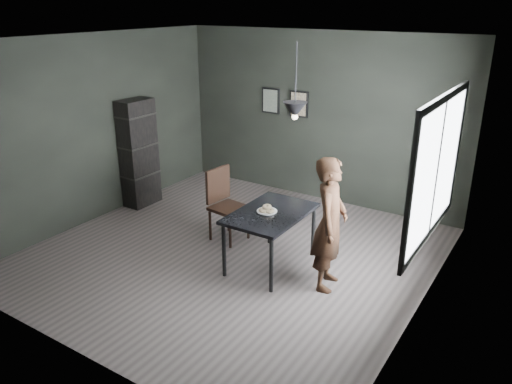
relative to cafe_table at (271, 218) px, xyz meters
The scene contains 13 objects.
ground 0.90m from the cafe_table, behind, with size 5.00×5.00×0.00m, color #393331.
back_wall 2.67m from the cafe_table, 103.50° to the left, with size 5.00×0.10×2.80m, color black.
ceiling 2.21m from the cafe_table, behind, with size 5.00×5.00×0.02m.
window_assembly 2.10m from the cafe_table, ahead, with size 0.04×1.96×1.56m.
cafe_table is the anchor object (origin of this frame).
white_plate 0.10m from the cafe_table, 141.70° to the right, with size 0.23×0.23×0.01m, color white.
donut_pile 0.13m from the cafe_table, 141.70° to the right, with size 0.19×0.20×0.09m.
woman 0.84m from the cafe_table, ahead, with size 0.59×0.39×1.62m, color black.
wood_chair 1.04m from the cafe_table, 160.68° to the left, with size 0.50×0.50×1.04m.
shelf_unit 3.00m from the cafe_table, 167.49° to the left, with size 0.33×0.59×1.76m, color black.
pendant_lamp 1.41m from the cafe_table, 21.80° to the left, with size 0.28×0.28×0.86m.
framed_print_left 3.03m from the cafe_table, 121.30° to the left, with size 0.34×0.04×0.44m.
framed_print_right 2.80m from the cafe_table, 111.06° to the left, with size 0.34×0.04×0.44m.
Camera 1 is at (3.54, -4.92, 3.23)m, focal length 35.00 mm.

